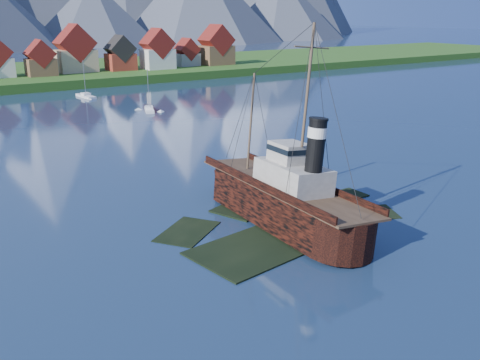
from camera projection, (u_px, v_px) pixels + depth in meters
ground at (281, 232)px, 61.92m from camera, size 1400.00×1400.00×0.00m
shoal at (281, 225)px, 64.67m from camera, size 31.71×21.24×1.14m
seawall at (19, 93)px, 166.35m from camera, size 600.00×2.50×2.00m
tugboat_wreck at (273, 195)px, 64.84m from camera, size 7.22×31.10×24.65m
sailboat_d at (149, 110)px, 136.58m from camera, size 4.78×8.28×11.04m
sailboat_e at (86, 97)px, 158.52m from camera, size 3.18×9.90×11.31m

